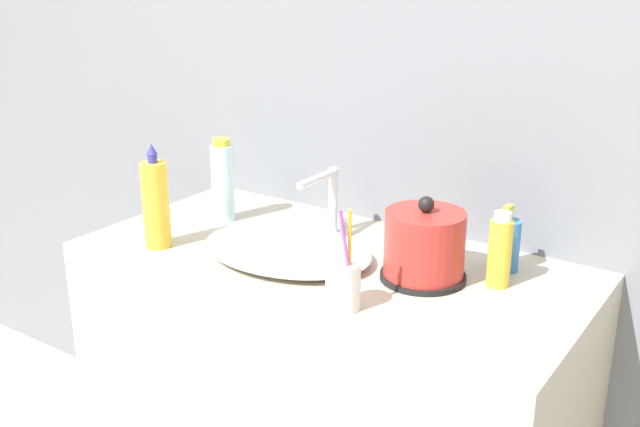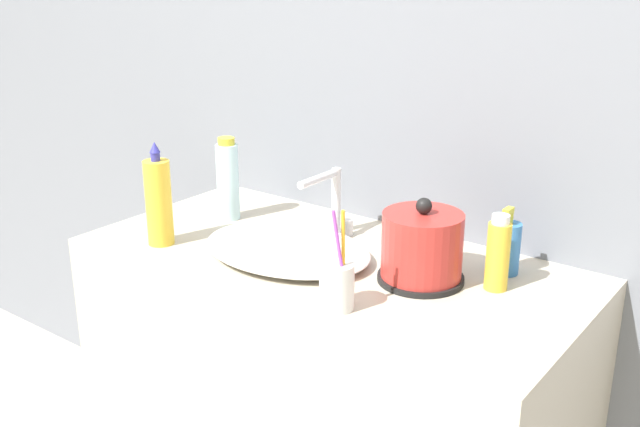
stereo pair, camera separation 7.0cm
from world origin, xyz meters
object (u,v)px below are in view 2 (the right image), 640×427
(toothbrush_cup, at_px, (337,285))
(mouthwash_bottle, at_px, (159,201))
(shampoo_bottle, at_px, (498,254))
(electric_kettle, at_px, (422,250))
(faucet, at_px, (333,198))
(hand_cream_bottle, at_px, (228,180))
(lotion_bottle, at_px, (507,247))

(toothbrush_cup, bearing_deg, mouthwash_bottle, 176.79)
(shampoo_bottle, bearing_deg, electric_kettle, -157.77)
(shampoo_bottle, bearing_deg, mouthwash_bottle, -162.18)
(mouthwash_bottle, bearing_deg, faucet, 44.29)
(faucet, height_order, hand_cream_bottle, hand_cream_bottle)
(shampoo_bottle, height_order, hand_cream_bottle, hand_cream_bottle)
(faucet, bearing_deg, shampoo_bottle, -6.18)
(lotion_bottle, height_order, hand_cream_bottle, hand_cream_bottle)
(toothbrush_cup, bearing_deg, hand_cream_bottle, 154.10)
(faucet, bearing_deg, mouthwash_bottle, -135.71)
(lotion_bottle, xyz_separation_m, hand_cream_bottle, (-0.71, -0.10, 0.04))
(toothbrush_cup, relative_size, mouthwash_bottle, 0.84)
(lotion_bottle, bearing_deg, mouthwash_bottle, -155.79)
(faucet, xyz_separation_m, electric_kettle, (0.30, -0.10, -0.02))
(electric_kettle, xyz_separation_m, lotion_bottle, (0.12, 0.14, -0.01))
(faucet, height_order, lotion_bottle, faucet)
(toothbrush_cup, bearing_deg, faucet, 127.12)
(lotion_bottle, bearing_deg, toothbrush_cup, -118.19)
(faucet, bearing_deg, lotion_bottle, 5.16)
(faucet, xyz_separation_m, mouthwash_bottle, (-0.29, -0.28, 0.01))
(faucet, bearing_deg, toothbrush_cup, -52.88)
(electric_kettle, bearing_deg, hand_cream_bottle, 175.56)
(shampoo_bottle, relative_size, hand_cream_bottle, 0.75)
(lotion_bottle, height_order, shampoo_bottle, shampoo_bottle)
(faucet, xyz_separation_m, toothbrush_cup, (0.24, -0.31, -0.04))
(electric_kettle, xyz_separation_m, hand_cream_bottle, (-0.58, 0.05, 0.03))
(hand_cream_bottle, bearing_deg, toothbrush_cup, -25.90)
(shampoo_bottle, bearing_deg, toothbrush_cup, -127.77)
(lotion_bottle, relative_size, mouthwash_bottle, 0.61)
(shampoo_bottle, distance_m, mouthwash_bottle, 0.77)
(mouthwash_bottle, relative_size, hand_cream_bottle, 1.15)
(shampoo_bottle, bearing_deg, lotion_bottle, 101.18)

